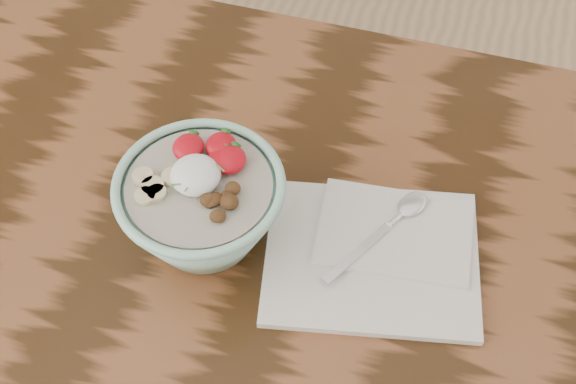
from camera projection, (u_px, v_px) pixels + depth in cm
name	position (u px, v px, depth cm)	size (l,w,h in cm)	color
table	(277.00, 295.00, 109.64)	(160.00, 90.00, 75.00)	#331E0C
breakfast_bowl	(202.00, 205.00, 98.42)	(20.85, 20.85, 14.07)	#9DD3BD
napkin	(377.00, 252.00, 101.97)	(30.52, 26.43, 1.65)	silver
spoon	(399.00, 216.00, 103.64)	(11.11, 17.46, 0.99)	silver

